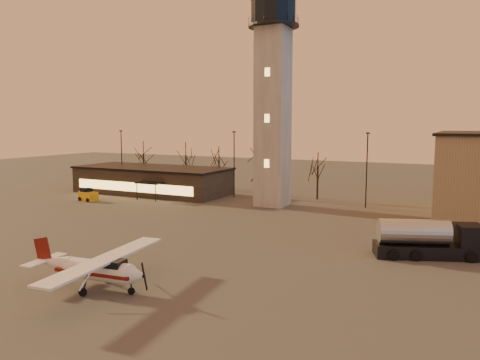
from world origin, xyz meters
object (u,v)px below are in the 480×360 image
object	(u,v)px
service_cart	(88,196)
terminal	(152,180)
control_tower	(273,86)
cessna_front	(101,274)
fuel_truck	(428,242)

from	to	relation	value
service_cart	terminal	bearing A→B (deg)	79.91
control_tower	cessna_front	size ratio (longest dim) A/B	2.69
cessna_front	fuel_truck	world-z (taller)	cessna_front
control_tower	terminal	bearing A→B (deg)	174.85
control_tower	fuel_truck	xyz separation A→B (m)	(21.60, -17.49, -15.04)
terminal	service_cart	xyz separation A→B (m)	(-3.83, -10.45, -1.47)
service_cart	control_tower	bearing A→B (deg)	28.21
control_tower	terminal	distance (m)	26.24
control_tower	cessna_front	bearing A→B (deg)	-86.15
control_tower	fuel_truck	distance (m)	31.60
fuel_truck	service_cart	size ratio (longest dim) A/B	2.95
control_tower	cessna_front	xyz separation A→B (m)	(2.42, -35.99, -15.19)
fuel_truck	terminal	bearing A→B (deg)	135.22
terminal	fuel_truck	bearing A→B (deg)	-24.08
terminal	service_cart	world-z (taller)	terminal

